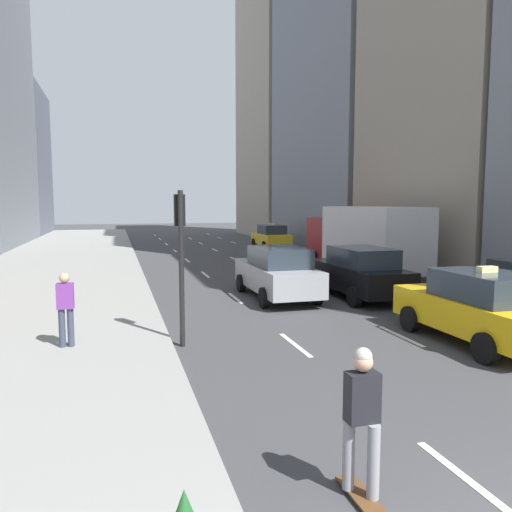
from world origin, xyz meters
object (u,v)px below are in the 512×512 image
skateboarder (362,416)px  pedestrian_mid_block (65,306)px  taxi_third (479,307)px  traffic_light_pole (181,243)px  box_truck (363,238)px  taxi_lead (271,236)px  sedan_silver_behind (359,272)px  sedan_black_near (277,272)px

skateboarder → pedestrian_mid_block: size_ratio=1.06×
taxi_third → skateboarder: 7.44m
traffic_light_pole → box_truck: bearing=44.1°
taxi_lead → sedan_silver_behind: (-2.80, -19.06, 0.03)m
sedan_black_near → pedestrian_mid_block: sedan_black_near is taller
taxi_third → traffic_light_pole: bearing=165.2°
pedestrian_mid_block → sedan_black_near: bearing=36.7°
skateboarder → traffic_light_pole: (-1.13, 6.65, 1.45)m
taxi_third → box_truck: (2.80, 11.04, 0.83)m
box_truck → sedan_black_near: bearing=-142.1°
box_truck → pedestrian_mid_block: 15.19m
sedan_silver_behind → pedestrian_mid_block: pedestrian_mid_block is taller
sedan_black_near → box_truck: 7.14m
taxi_third → sedan_black_near: 7.24m
sedan_black_near → sedan_silver_behind: sedan_black_near is taller
taxi_lead → sedan_silver_behind: size_ratio=0.91×
sedan_silver_behind → skateboarder: size_ratio=2.77×
taxi_third → sedan_black_near: (-2.80, 6.67, 0.04)m
box_truck → skateboarder: box_truck is taller
traffic_light_pole → pedestrian_mid_block: bearing=178.6°
box_truck → traffic_light_pole: (-9.55, -9.26, 0.70)m
taxi_lead → box_truck: box_truck is taller
sedan_black_near → traffic_light_pole: bearing=-128.9°
taxi_lead → box_truck: (0.00, -14.04, 0.83)m
taxi_lead → skateboarder: taxi_lead is taller
taxi_third → box_truck: bearing=75.8°
taxi_third → traffic_light_pole: (-6.75, 1.78, 1.53)m
taxi_third → sedan_black_near: bearing=112.8°
sedan_silver_behind → traffic_light_pole: (-6.75, -4.23, 1.50)m
taxi_third → box_truck: 11.42m
taxi_lead → pedestrian_mid_block: 26.19m
taxi_lead → taxi_third: same height
sedan_silver_behind → box_truck: box_truck is taller
taxi_lead → box_truck: bearing=-90.0°
traffic_light_pole → taxi_third: bearing=-14.8°
sedan_silver_behind → traffic_light_pole: bearing=-147.9°
sedan_black_near → box_truck: box_truck is taller
box_truck → skateboarder: bearing=-117.9°
sedan_silver_behind → pedestrian_mid_block: 10.17m
skateboarder → pedestrian_mid_block: 7.65m
taxi_lead → taxi_third: bearing=-96.4°
skateboarder → pedestrian_mid_block: pedestrian_mid_block is taller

